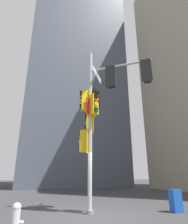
{
  "coord_description": "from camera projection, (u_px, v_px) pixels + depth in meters",
  "views": [
    {
      "loc": [
        -2.45,
        -8.38,
        1.53
      ],
      "look_at": [
        0.15,
        -0.14,
        4.41
      ],
      "focal_mm": 30.4,
      "sensor_mm": 36.0,
      "label": 1
    }
  ],
  "objects": [
    {
      "name": "signal_pole_assembly",
      "position": [
        98.0,
        107.0,
        9.23
      ],
      "size": [
        3.06,
        3.68,
        7.79
      ],
      "color": "#B2B2B5",
      "rests_on": "ground"
    },
    {
      "name": "newspaper_box",
      "position": [
        176.0,
        201.0,
        8.3
      ],
      "size": [
        0.45,
        0.36,
        0.93
      ],
      "color": "#194CB2",
      "rests_on": "ground"
    },
    {
      "name": "ground",
      "position": [
        90.0,
        214.0,
        7.8
      ],
      "size": [
        120.0,
        120.0,
        0.0
      ],
      "primitive_type": "plane",
      "color": "#38383A"
    },
    {
      "name": "fire_hydrant",
      "position": [
        15.0,
        220.0,
        4.86
      ],
      "size": [
        0.33,
        0.23,
        0.85
      ],
      "color": "silver",
      "rests_on": "ground"
    },
    {
      "name": "building_mid_block",
      "position": [
        72.0,
        84.0,
        33.61
      ],
      "size": [
        14.32,
        14.32,
        33.73
      ],
      "primitive_type": "cube",
      "color": "#4C5460",
      "rests_on": "ground"
    }
  ]
}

